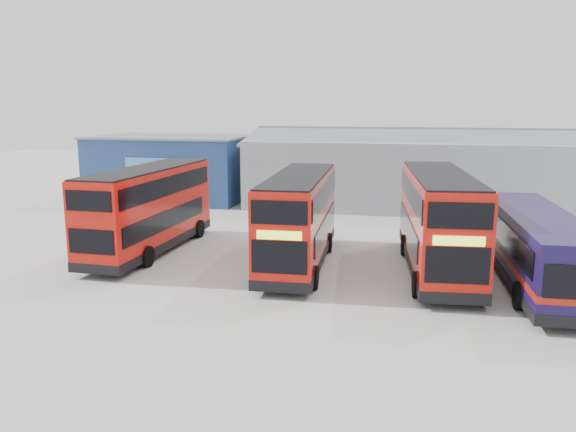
{
  "coord_description": "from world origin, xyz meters",
  "views": [
    {
      "loc": [
        5.14,
        -24.51,
        7.59
      ],
      "look_at": [
        -0.89,
        2.43,
        2.1
      ],
      "focal_mm": 35.0,
      "sensor_mm": 36.0,
      "label": 1
    }
  ],
  "objects_px": {
    "double_decker_left": "(149,210)",
    "single_decker_blue": "(535,250)",
    "panel_van": "(116,194)",
    "double_decker_centre": "(299,220)",
    "office_block": "(173,167)",
    "double_decker_right": "(438,223)",
    "maintenance_shed": "(451,171)"
  },
  "relations": [
    {
      "from": "office_block",
      "to": "double_decker_right",
      "type": "distance_m",
      "value": 26.27
    },
    {
      "from": "office_block",
      "to": "double_decker_right",
      "type": "xyz_separation_m",
      "value": [
        20.36,
        -16.6,
        -0.3
      ]
    },
    {
      "from": "maintenance_shed",
      "to": "single_decker_blue",
      "type": "relative_size",
      "value": 2.61
    },
    {
      "from": "panel_van",
      "to": "double_decker_right",
      "type": "bearing_deg",
      "value": -30.94
    },
    {
      "from": "double_decker_right",
      "to": "double_decker_centre",
      "type": "bearing_deg",
      "value": 177.08
    },
    {
      "from": "single_decker_blue",
      "to": "panel_van",
      "type": "bearing_deg",
      "value": -27.21
    },
    {
      "from": "double_decker_right",
      "to": "office_block",
      "type": "bearing_deg",
      "value": 135.39
    },
    {
      "from": "maintenance_shed",
      "to": "double_decker_right",
      "type": "height_order",
      "value": "maintenance_shed"
    },
    {
      "from": "maintenance_shed",
      "to": "double_decker_centre",
      "type": "distance_m",
      "value": 20.54
    },
    {
      "from": "double_decker_left",
      "to": "single_decker_blue",
      "type": "xyz_separation_m",
      "value": [
        18.5,
        -1.51,
        -0.65
      ]
    },
    {
      "from": "double_decker_left",
      "to": "double_decker_right",
      "type": "xyz_separation_m",
      "value": [
        14.5,
        -0.39,
        0.07
      ]
    },
    {
      "from": "office_block",
      "to": "double_decker_centre",
      "type": "height_order",
      "value": "office_block"
    },
    {
      "from": "double_decker_left",
      "to": "single_decker_blue",
      "type": "distance_m",
      "value": 18.57
    },
    {
      "from": "double_decker_right",
      "to": "single_decker_blue",
      "type": "height_order",
      "value": "double_decker_right"
    },
    {
      "from": "office_block",
      "to": "panel_van",
      "type": "distance_m",
      "value": 6.12
    },
    {
      "from": "office_block",
      "to": "double_decker_right",
      "type": "bearing_deg",
      "value": -39.2
    },
    {
      "from": "double_decker_centre",
      "to": "double_decker_right",
      "type": "xyz_separation_m",
      "value": [
        6.42,
        0.28,
        0.1
      ]
    },
    {
      "from": "office_block",
      "to": "single_decker_blue",
      "type": "height_order",
      "value": "office_block"
    },
    {
      "from": "double_decker_left",
      "to": "single_decker_blue",
      "type": "relative_size",
      "value": 0.9
    },
    {
      "from": "double_decker_left",
      "to": "maintenance_shed",
      "type": "bearing_deg",
      "value": -130.03
    },
    {
      "from": "maintenance_shed",
      "to": "double_decker_right",
      "type": "distance_m",
      "value": 18.68
    },
    {
      "from": "office_block",
      "to": "panel_van",
      "type": "height_order",
      "value": "office_block"
    },
    {
      "from": "double_decker_left",
      "to": "double_decker_right",
      "type": "relative_size",
      "value": 0.96
    },
    {
      "from": "maintenance_shed",
      "to": "double_decker_left",
      "type": "xyz_separation_m",
      "value": [
        -16.15,
        -18.22,
        -0.4
      ]
    },
    {
      "from": "double_decker_centre",
      "to": "maintenance_shed",
      "type": "bearing_deg",
      "value": 63.95
    },
    {
      "from": "office_block",
      "to": "single_decker_blue",
      "type": "bearing_deg",
      "value": -36.05
    },
    {
      "from": "single_decker_blue",
      "to": "panel_van",
      "type": "xyz_separation_m",
      "value": [
        -26.48,
        12.18,
        -0.44
      ]
    },
    {
      "from": "double_decker_centre",
      "to": "double_decker_left",
      "type": "bearing_deg",
      "value": 172.36
    },
    {
      "from": "panel_van",
      "to": "double_decker_centre",
      "type": "bearing_deg",
      "value": -39.96
    },
    {
      "from": "office_block",
      "to": "single_decker_blue",
      "type": "distance_m",
      "value": 30.14
    },
    {
      "from": "maintenance_shed",
      "to": "double_decker_left",
      "type": "bearing_deg",
      "value": -131.54
    },
    {
      "from": "office_block",
      "to": "maintenance_shed",
      "type": "relative_size",
      "value": 0.4
    }
  ]
}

